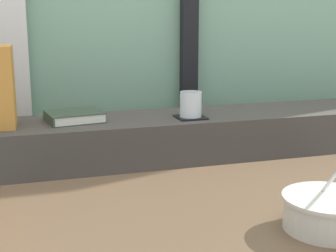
{
  "coord_description": "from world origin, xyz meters",
  "views": [
    {
      "loc": [
        -0.53,
        -1.13,
        1.2
      ],
      "look_at": [
        -0.06,
        0.41,
        0.84
      ],
      "focal_mm": 53.91,
      "sensor_mm": 36.0,
      "label": 1
    }
  ],
  "objects_px": {
    "closed_book": "(74,116)",
    "juice_glass": "(191,105)",
    "coaster_square": "(191,117)",
    "soup_bowl": "(328,213)"
  },
  "relations": [
    {
      "from": "closed_book",
      "to": "juice_glass",
      "type": "bearing_deg",
      "value": -9.17
    },
    {
      "from": "coaster_square",
      "to": "juice_glass",
      "type": "distance_m",
      "value": 0.04
    },
    {
      "from": "closed_book",
      "to": "soup_bowl",
      "type": "relative_size",
      "value": 0.97
    },
    {
      "from": "closed_book",
      "to": "soup_bowl",
      "type": "bearing_deg",
      "value": -59.87
    },
    {
      "from": "closed_book",
      "to": "soup_bowl",
      "type": "xyz_separation_m",
      "value": [
        0.46,
        -0.8,
        -0.09
      ]
    },
    {
      "from": "juice_glass",
      "to": "closed_book",
      "type": "relative_size",
      "value": 0.44
    },
    {
      "from": "closed_book",
      "to": "soup_bowl",
      "type": "height_order",
      "value": "soup_bowl"
    },
    {
      "from": "juice_glass",
      "to": "soup_bowl",
      "type": "height_order",
      "value": "juice_glass"
    },
    {
      "from": "coaster_square",
      "to": "juice_glass",
      "type": "xyz_separation_m",
      "value": [
        0.0,
        0.0,
        0.04
      ]
    },
    {
      "from": "soup_bowl",
      "to": "juice_glass",
      "type": "bearing_deg",
      "value": 95.11
    }
  ]
}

